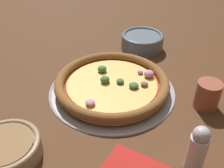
# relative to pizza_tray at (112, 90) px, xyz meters

# --- Properties ---
(ground_plane) EXTENTS (3.00, 3.00, 0.00)m
(ground_plane) POSITION_rel_pizza_tray_xyz_m (0.00, 0.00, -0.00)
(ground_plane) COLOR #4C2D19
(pizza_tray) EXTENTS (0.37, 0.37, 0.01)m
(pizza_tray) POSITION_rel_pizza_tray_xyz_m (0.00, 0.00, 0.00)
(pizza_tray) COLOR #9E9EA3
(pizza_tray) RESTS_ON ground_plane
(pizza) EXTENTS (0.33, 0.33, 0.04)m
(pizza) POSITION_rel_pizza_tray_xyz_m (-0.00, -0.00, 0.02)
(pizza) COLOR #BC7F42
(pizza) RESTS_ON pizza_tray
(bowl_near) EXTENTS (0.15, 0.15, 0.06)m
(bowl_near) POSITION_rel_pizza_tray_xyz_m (0.14, -0.24, 0.03)
(bowl_near) COLOR slate
(bowl_near) RESTS_ON ground_plane
(bowl_far) EXTENTS (0.15, 0.15, 0.04)m
(bowl_far) POSITION_rel_pizza_tray_xyz_m (-0.06, 0.32, 0.02)
(bowl_far) COLOR #9E8466
(bowl_far) RESTS_ON ground_plane
(drinking_cup) EXTENTS (0.06, 0.06, 0.08)m
(drinking_cup) POSITION_rel_pizza_tray_xyz_m (-0.20, -0.16, 0.03)
(drinking_cup) COLOR brown
(drinking_cup) RESTS_ON ground_plane
(pepper_shaker) EXTENTS (0.04, 0.04, 0.11)m
(pepper_shaker) POSITION_rel_pizza_tray_xyz_m (-0.31, 0.02, 0.05)
(pepper_shaker) COLOR silver
(pepper_shaker) RESTS_ON ground_plane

